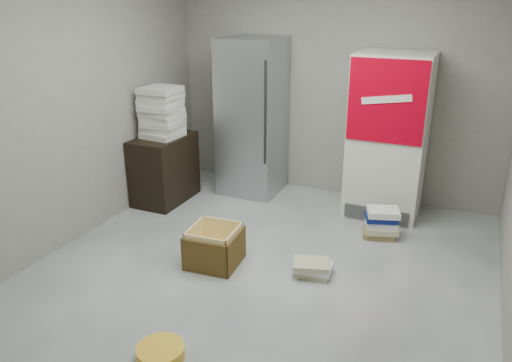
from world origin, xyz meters
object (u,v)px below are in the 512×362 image
object	(u,v)px
steel_fridge	(252,117)
phonebook_stack_main	(381,223)
cardboard_box	(214,249)
coke_cooler	(388,136)
wood_shelf	(165,169)

from	to	relation	value
steel_fridge	phonebook_stack_main	world-z (taller)	steel_fridge
phonebook_stack_main	cardboard_box	bearing A→B (deg)	-155.15
coke_cooler	phonebook_stack_main	distance (m)	1.01
wood_shelf	phonebook_stack_main	size ratio (longest dim) A/B	1.99
steel_fridge	wood_shelf	xyz separation A→B (m)	(-0.83, -0.73, -0.55)
phonebook_stack_main	steel_fridge	bearing A→B (deg)	142.04
wood_shelf	phonebook_stack_main	xyz separation A→B (m)	(2.59, 0.05, -0.24)
coke_cooler	steel_fridge	bearing A→B (deg)	179.82
steel_fridge	phonebook_stack_main	xyz separation A→B (m)	(1.76, -0.68, -0.79)
steel_fridge	cardboard_box	bearing A→B (deg)	-76.40
coke_cooler	phonebook_stack_main	xyz separation A→B (m)	(0.11, -0.67, -0.75)
coke_cooler	cardboard_box	world-z (taller)	coke_cooler
wood_shelf	phonebook_stack_main	distance (m)	2.60
wood_shelf	cardboard_box	distance (m)	1.72
steel_fridge	cardboard_box	xyz separation A→B (m)	(0.45, -1.85, -0.80)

